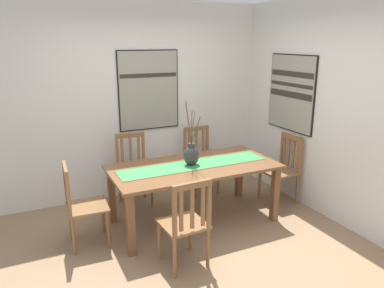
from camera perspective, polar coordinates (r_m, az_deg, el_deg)
The scene contains 13 objects.
ground_plane at distance 4.13m, azimuth 1.22°, elevation -16.15°, with size 6.40×6.40×0.03m, color #8E7051.
wall_back at distance 5.30m, azimuth -7.80°, elevation 6.72°, with size 6.40×0.12×2.70m, color silver.
wall_side at distance 4.73m, azimuth 22.00°, elevation 4.62°, with size 0.12×6.40×2.70m, color silver.
dining_table at distance 4.44m, azimuth 0.27°, elevation -4.45°, with size 1.99×0.98×0.73m.
table_runner at distance 4.41m, azimuth 0.27°, elevation -3.27°, with size 1.83×0.36×0.01m, color #388447.
centerpiece_vase at distance 4.37m, azimuth -0.10°, elevation -1.67°, with size 0.20×0.26×0.77m.
chair_0 at distance 3.63m, azimuth -0.99°, elevation -12.04°, with size 0.44×0.44×0.94m.
chair_1 at distance 4.17m, azimuth -16.79°, elevation -8.81°, with size 0.44×0.44×0.93m.
chair_2 at distance 5.21m, azimuth 13.84°, elevation -3.62°, with size 0.44×0.44×0.93m.
chair_3 at distance 5.05m, azimuth -9.05°, elevation -3.94°, with size 0.45×0.45×0.96m.
chair_4 at distance 5.43m, azimuth 1.24°, elevation -2.39°, with size 0.43×0.43×0.95m.
painting_on_back_wall at distance 5.25m, azimuth -6.72°, elevation 8.25°, with size 0.88×0.05×1.11m.
painting_on_side_wall at distance 5.24m, azimuth 15.14°, elevation 7.62°, with size 0.05×0.90×1.03m.
Camera 1 is at (-1.58, -3.13, 2.17)m, focal length 34.50 mm.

